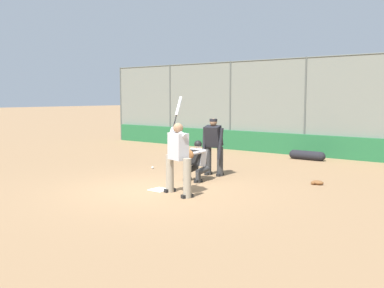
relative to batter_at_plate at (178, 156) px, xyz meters
The scene contains 13 objects.
ground_plane 1.15m from the batter_at_plate, 10.31° to the right, with size 160.00×160.00×0.00m, color #93704C.
home_plate_marker 1.15m from the batter_at_plate, 10.31° to the right, with size 0.43×0.43×0.01m, color white.
backstop_fence 8.44m from the batter_at_plate, 85.18° to the right, with size 20.56×0.08×3.74m.
padding_wall 8.29m from the batter_at_plate, 85.13° to the right, with size 20.07×0.18×0.81m, color #236638.
bleachers_beyond 11.46m from the batter_at_plate, 66.44° to the right, with size 14.34×1.95×1.16m.
batter_at_plate is the anchor object (origin of this frame).
catcher_behind_plate 1.79m from the batter_at_plate, 65.71° to the right, with size 0.57×0.67×1.09m.
umpire_home 2.68m from the batter_at_plate, 71.89° to the right, with size 0.66×0.45×1.64m.
spare_bat_by_padding 7.41m from the batter_at_plate, 50.14° to the right, with size 0.39×0.77×0.07m.
spare_bat_first_base_side 9.00m from the batter_at_plate, 57.05° to the right, with size 0.09×0.85×0.07m.
fielding_glove_on_dirt 3.82m from the batter_at_plate, 123.12° to the right, with size 0.31×0.24×0.11m.
baseball_loose 3.95m from the batter_at_plate, 37.79° to the right, with size 0.07×0.07×0.07m, color white.
equipment_bag_dugout_side 7.28m from the batter_at_plate, 89.32° to the right, with size 1.35×0.33×0.33m.
Camera 1 is at (-7.26, 7.89, 2.25)m, focal length 42.00 mm.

